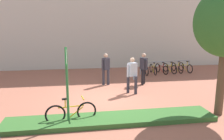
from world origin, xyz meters
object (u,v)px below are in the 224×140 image
(bike_rack_cluster, at_px, (165,68))
(person_suited_navy, at_px, (144,67))
(person_shirt_white, at_px, (132,73))
(person_suited_dark, at_px, (106,67))
(parking_sign_post, at_px, (67,75))
(bollard_steel, at_px, (135,72))
(bike_at_sign, at_px, (71,112))

(bike_rack_cluster, relative_size, person_suited_navy, 2.17)
(person_shirt_white, height_order, person_suited_dark, same)
(person_suited_navy, bearing_deg, person_shirt_white, -123.87)
(parking_sign_post, relative_size, bike_rack_cluster, 0.67)
(parking_sign_post, height_order, bike_rack_cluster, parking_sign_post)
(bike_rack_cluster, distance_m, person_suited_dark, 5.10)
(bollard_steel, xyz_separation_m, person_suited_navy, (0.19, -1.13, 0.53))
(parking_sign_post, distance_m, bollard_steel, 6.81)
(parking_sign_post, height_order, bike_at_sign, parking_sign_post)
(bike_rack_cluster, height_order, bollard_steel, bollard_steel)
(bollard_steel, distance_m, person_shirt_white, 2.82)
(bike_rack_cluster, bearing_deg, bollard_steel, -149.01)
(bike_at_sign, xyz_separation_m, bollard_steel, (3.58, 5.46, 0.10))
(parking_sign_post, relative_size, bike_at_sign, 1.50)
(bike_at_sign, height_order, bollard_steel, bollard_steel)
(bike_at_sign, bearing_deg, person_suited_navy, 48.98)
(bollard_steel, height_order, person_shirt_white, person_shirt_white)
(bike_rack_cluster, distance_m, person_shirt_white, 5.45)
(bike_at_sign, bearing_deg, parking_sign_post, -121.21)
(person_suited_navy, bearing_deg, bike_rack_cluster, 48.25)
(person_shirt_white, xyz_separation_m, person_suited_dark, (-1.01, 1.76, 0.00))
(parking_sign_post, height_order, person_shirt_white, parking_sign_post)
(bollard_steel, distance_m, person_suited_navy, 1.27)
(bollard_steel, xyz_separation_m, person_shirt_white, (-0.83, -2.65, 0.53))
(bike_rack_cluster, height_order, person_shirt_white, person_shirt_white)
(parking_sign_post, xyz_separation_m, bike_rack_cluster, (6.25, 7.16, -1.29))
(bollard_steel, relative_size, person_suited_dark, 0.52)
(bollard_steel, bearing_deg, person_suited_dark, -154.13)
(bike_rack_cluster, bearing_deg, bike_at_sign, -131.30)
(parking_sign_post, distance_m, bike_rack_cluster, 9.59)
(person_suited_dark, xyz_separation_m, person_suited_navy, (2.03, -0.24, 0.00))
(parking_sign_post, bearing_deg, bollard_steel, 56.83)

